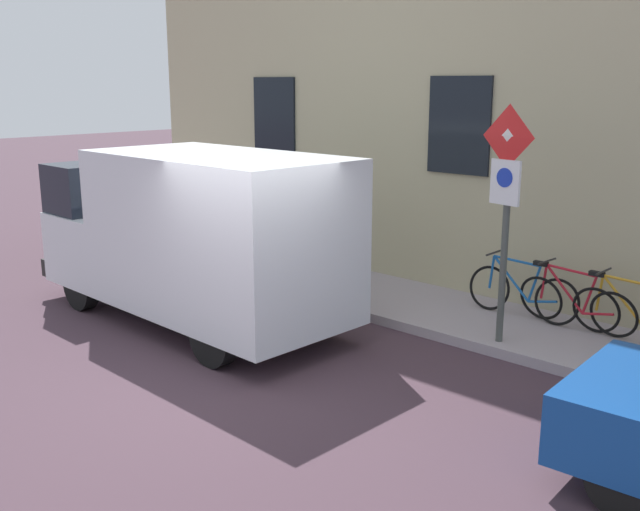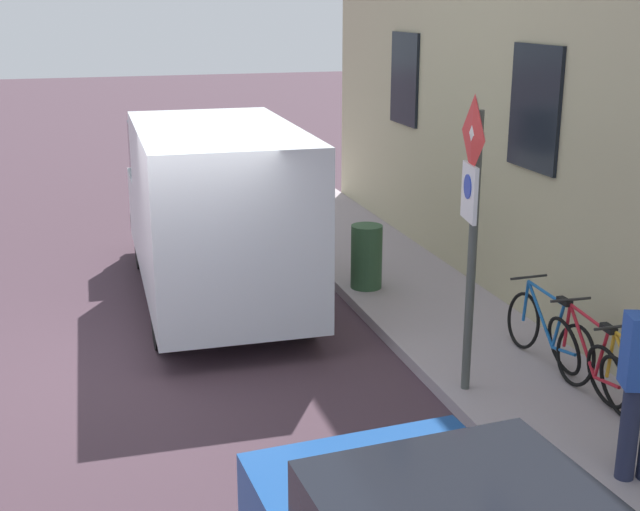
% 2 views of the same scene
% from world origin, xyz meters
% --- Properties ---
extents(ground_plane, '(80.00, 80.00, 0.00)m').
position_xyz_m(ground_plane, '(0.00, 0.00, 0.00)').
color(ground_plane, '#422F39').
extents(sidewalk_slab, '(1.93, 17.13, 0.14)m').
position_xyz_m(sidewalk_slab, '(3.59, 0.00, 0.07)').
color(sidewalk_slab, '#A1949B').
rests_on(sidewalk_slab, ground_plane).
extents(sign_post_stacked, '(0.19, 0.55, 2.92)m').
position_xyz_m(sign_post_stacked, '(2.84, -1.79, 2.11)').
color(sign_post_stacked, '#474C47').
rests_on(sign_post_stacked, sidewalk_slab).
extents(delivery_van, '(2.12, 5.37, 2.50)m').
position_xyz_m(delivery_van, '(0.92, 2.08, 1.33)').
color(delivery_van, silver).
rests_on(delivery_van, ground_plane).
extents(bicycle_orange, '(0.46, 1.71, 0.89)m').
position_xyz_m(bicycle_orange, '(4.00, -3.11, 0.51)').
color(bicycle_orange, black).
rests_on(bicycle_orange, sidewalk_slab).
extents(bicycle_red, '(0.46, 1.72, 0.89)m').
position_xyz_m(bicycle_red, '(4.00, -2.30, 0.51)').
color(bicycle_red, black).
rests_on(bicycle_red, sidewalk_slab).
extents(bicycle_blue, '(0.46, 1.71, 0.89)m').
position_xyz_m(bicycle_blue, '(4.00, -1.50, 0.51)').
color(bicycle_blue, black).
rests_on(bicycle_blue, sidewalk_slab).
extents(litter_bin, '(0.44, 0.44, 0.90)m').
position_xyz_m(litter_bin, '(2.97, 1.58, 0.59)').
color(litter_bin, '#2D5133').
rests_on(litter_bin, sidewalk_slab).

